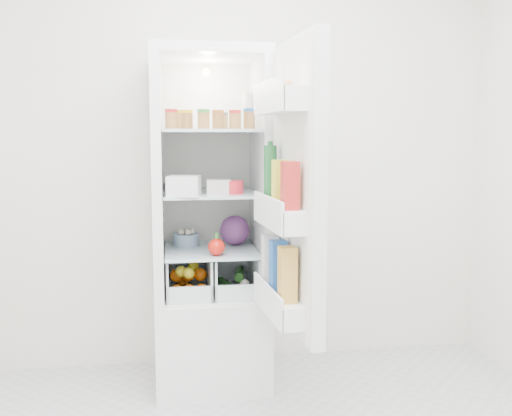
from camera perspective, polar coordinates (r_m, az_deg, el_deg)
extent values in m
cube|color=silver|center=(3.38, -1.63, 6.30)|extent=(3.00, 0.02, 2.60)
cube|color=white|center=(3.26, -4.50, -12.59)|extent=(0.60, 0.60, 0.50)
cube|color=white|center=(3.10, -4.78, 15.01)|extent=(0.60, 0.60, 0.05)
cube|color=white|center=(3.35, -4.99, 3.27)|extent=(0.60, 0.05, 1.25)
cube|color=white|center=(3.07, -9.79, 2.85)|extent=(0.05, 0.60, 1.25)
cube|color=white|center=(3.11, 0.41, 3.00)|extent=(0.05, 0.60, 1.25)
cube|color=white|center=(3.32, -4.95, 3.24)|extent=(0.50, 0.01, 1.25)
sphere|color=white|center=(3.30, -5.03, 13.39)|extent=(0.05, 0.05, 0.05)
cube|color=silver|center=(3.10, -4.55, -4.20)|extent=(0.49, 0.53, 0.01)
cube|color=silver|center=(3.06, -4.61, 1.50)|extent=(0.49, 0.53, 0.02)
cube|color=silver|center=(3.04, -4.67, 7.69)|extent=(0.49, 0.53, 0.02)
cylinder|color=#B21919|center=(2.90, -8.48, 8.65)|extent=(0.06, 0.06, 0.08)
cylinder|color=gold|center=(2.95, -6.92, 8.65)|extent=(0.06, 0.06, 0.08)
cylinder|color=#267226|center=(2.88, -5.26, 8.71)|extent=(0.06, 0.06, 0.08)
cylinder|color=brown|center=(2.98, -3.82, 8.67)|extent=(0.06, 0.06, 0.08)
cylinder|color=#B21919|center=(2.92, -2.12, 8.72)|extent=(0.06, 0.06, 0.08)
cylinder|color=#194C8C|center=(2.98, -0.69, 8.69)|extent=(0.06, 0.06, 0.08)
cylinder|color=#BF8C19|center=(3.13, -7.76, 8.55)|extent=(0.06, 0.06, 0.08)
cylinder|color=#4C4C4C|center=(3.17, -3.37, 8.59)|extent=(0.06, 0.06, 0.08)
cylinder|color=silver|center=(3.13, -0.81, 9.64)|extent=(0.06, 0.06, 0.20)
cube|color=silver|center=(2.85, -7.22, 2.22)|extent=(0.18, 0.18, 0.10)
cube|color=beige|center=(2.96, -3.76, 2.18)|extent=(0.13, 0.13, 0.07)
cylinder|color=red|center=(2.95, -2.25, 2.11)|extent=(0.12, 0.12, 0.07)
cube|color=silver|center=(3.15, -7.65, 2.13)|extent=(0.20, 0.17, 0.04)
sphere|color=#5D2161|center=(3.18, -2.15, -2.25)|extent=(0.17, 0.17, 0.17)
sphere|color=red|center=(2.91, -3.96, -3.93)|extent=(0.09, 0.09, 0.09)
cylinder|color=#82A1C3|center=(3.20, -7.01, -3.15)|extent=(0.16, 0.16, 0.07)
sphere|color=#E2610B|center=(3.02, -7.94, -8.26)|extent=(0.07, 0.07, 0.07)
sphere|color=#E2610B|center=(3.03, -6.69, -8.23)|extent=(0.07, 0.07, 0.07)
sphere|color=#E2610B|center=(3.03, -5.45, -8.20)|extent=(0.07, 0.07, 0.07)
sphere|color=#E2610B|center=(3.13, -7.98, -6.70)|extent=(0.07, 0.07, 0.07)
sphere|color=#E2610B|center=(3.13, -6.78, -6.68)|extent=(0.07, 0.07, 0.07)
sphere|color=#E2610B|center=(3.13, -5.59, -6.65)|extent=(0.07, 0.07, 0.07)
sphere|color=#E2610B|center=(3.26, -7.37, -7.13)|extent=(0.07, 0.07, 0.07)
sphere|color=yellow|center=(3.06, -7.51, -6.32)|extent=(0.06, 0.06, 0.06)
sphere|color=yellow|center=(3.17, -6.28, -5.84)|extent=(0.06, 0.06, 0.06)
sphere|color=yellow|center=(3.02, -6.73, -6.48)|extent=(0.06, 0.06, 0.06)
cylinder|color=#214D19|center=(3.16, -3.01, -7.73)|extent=(0.09, 0.21, 0.05)
cylinder|color=#214D19|center=(3.20, -1.67, -6.59)|extent=(0.08, 0.21, 0.05)
sphere|color=white|center=(3.05, -2.03, -8.28)|extent=(0.05, 0.05, 0.05)
sphere|color=white|center=(3.06, -1.14, -7.60)|extent=(0.05, 0.05, 0.05)
cube|color=white|center=(2.54, 4.25, 2.05)|extent=(0.10, 0.60, 1.30)
cube|color=white|center=(2.53, 3.50, 2.03)|extent=(0.05, 0.56, 1.26)
cube|color=white|center=(2.51, 2.45, 10.57)|extent=(0.15, 0.51, 0.10)
cube|color=white|center=(2.53, 2.39, -0.81)|extent=(0.15, 0.51, 0.10)
cube|color=white|center=(2.61, 2.34, -9.52)|extent=(0.15, 0.51, 0.10)
sphere|color=#A86B4C|center=(2.40, 3.10, 12.17)|extent=(0.05, 0.05, 0.05)
sphere|color=#A86B4C|center=(2.47, 2.58, 12.01)|extent=(0.05, 0.05, 0.05)
sphere|color=#A86B4C|center=(2.55, 2.09, 11.87)|extent=(0.05, 0.05, 0.05)
sphere|color=#A86B4C|center=(2.63, 1.63, 11.73)|extent=(0.05, 0.05, 0.05)
cylinder|color=#185627|center=(2.65, 1.44, 3.48)|extent=(0.06, 0.06, 0.26)
cube|color=yellow|center=(2.48, 2.46, 2.52)|extent=(0.07, 0.07, 0.20)
cube|color=red|center=(2.34, 3.44, 2.23)|extent=(0.07, 0.07, 0.20)
cube|color=white|center=(2.71, 1.41, -5.20)|extent=(0.08, 0.08, 0.24)
cube|color=blue|center=(2.57, 2.24, -5.90)|extent=(0.08, 0.08, 0.24)
cube|color=gold|center=(2.43, 3.17, -6.67)|extent=(0.08, 0.08, 0.24)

